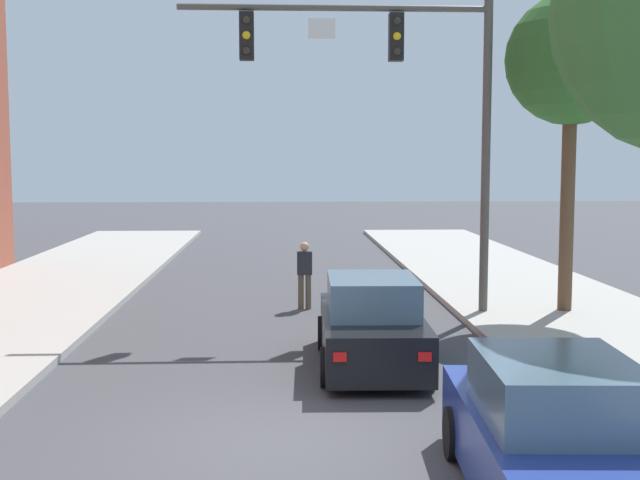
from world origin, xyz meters
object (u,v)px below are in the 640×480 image
car_following_blue (553,439)px  street_tree_second (572,62)px  car_lead_black (371,326)px  fire_hydrant (607,373)px  traffic_signal_mast (399,81)px  pedestrian_crossing_road (305,272)px

car_following_blue → street_tree_second: street_tree_second is taller
car_lead_black → fire_hydrant: car_lead_black is taller
fire_hydrant → street_tree_second: (1.78, 6.92, 5.30)m
car_lead_black → street_tree_second: street_tree_second is taller
fire_hydrant → street_tree_second: size_ratio=0.10×
traffic_signal_mast → street_tree_second: traffic_signal_mast is taller
traffic_signal_mast → fire_hydrant: bearing=-73.0°
fire_hydrant → car_following_blue: bearing=-119.8°
street_tree_second → traffic_signal_mast: bearing=-179.9°
car_following_blue → pedestrian_crossing_road: bearing=101.2°
fire_hydrant → pedestrian_crossing_road: bearing=117.4°
traffic_signal_mast → fire_hydrant: (2.12, -6.91, -4.86)m
traffic_signal_mast → car_following_blue: size_ratio=1.74×
traffic_signal_mast → car_lead_black: bearing=-103.7°
car_lead_black → street_tree_second: size_ratio=0.60×
car_lead_black → fire_hydrant: size_ratio=5.95×
fire_hydrant → street_tree_second: bearing=75.6°
pedestrian_crossing_road → fire_hydrant: (4.21, -8.11, -0.41)m
car_following_blue → pedestrian_crossing_road: 11.70m
traffic_signal_mast → pedestrian_crossing_road: size_ratio=4.57×
pedestrian_crossing_road → street_tree_second: 7.82m
pedestrian_crossing_road → street_tree_second: size_ratio=0.23×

